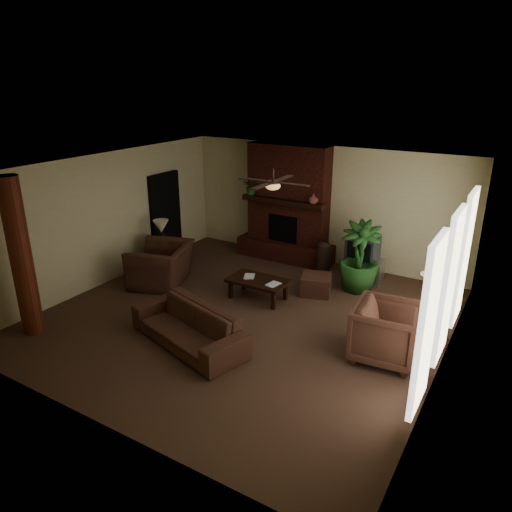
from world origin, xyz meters
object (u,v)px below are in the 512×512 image
Objects in this scene: armchair_left at (161,258)px; armchair_right at (387,330)px; coffee_table at (258,282)px; lamp_right at (430,286)px; tv_stand at (363,270)px; ottoman at (316,285)px; side_table_left at (163,258)px; lamp_left at (161,229)px; side_table_right at (422,324)px; floor_vase at (323,256)px; log_column at (21,258)px; sofa at (188,320)px; floor_plant at (358,271)px.

armchair_right is (5.10, -0.46, -0.06)m from armchair_left.
coffee_table is 1.85× the size of lamp_right.
coffee_table is at bearing -128.90° from tv_stand.
ottoman is 3.70m from side_table_left.
lamp_left reaches higher than ottoman.
lamp_right is at bearing 25.16° from side_table_right.
ottoman is at bearing -73.92° from floor_vase.
lamp_left reaches higher than side_table_right.
tv_stand reaches higher than ottoman.
lamp_left reaches higher than coffee_table.
log_column is 4.31× the size of lamp_right.
sofa is 1.88× the size of coffee_table.
sofa is at bearing -146.66° from side_table_right.
log_column reaches higher than sofa.
floor_vase is (0.60, 1.91, 0.06)m from coffee_table.
coffee_table is 2.01m from floor_vase.
floor_plant is (0.67, 0.63, 0.22)m from ottoman.
side_table_left is at bearing -159.63° from tv_stand.
tv_stand is at bearing 62.96° from ottoman.
floor_plant reaches higher than ottoman.
armchair_right is at bearing -60.90° from floor_plant.
ottoman is at bearing 9.38° from lamp_left.
lamp_left is at bearing 178.56° from side_table_right.
armchair_left is at bearing -51.00° from lamp_left.
lamp_left reaches higher than tv_stand.
tv_stand is 4.66m from lamp_left.
floor_vase is 1.18× the size of lamp_left.
side_table_right is at bearing 75.14° from armchair_left.
armchair_right reaches higher than floor_plant.
sofa is 4.10× the size of side_table_left.
tv_stand is 2.59m from side_table_right.
armchair_right is 1.89× the size of side_table_left.
side_table_left is (-3.65, -0.59, 0.08)m from ottoman.
floor_vase is 1.40× the size of side_table_right.
floor_vase is 1.07m from floor_plant.
floor_plant is 2.72× the size of side_table_right.
armchair_left is 2.42× the size of side_table_left.
ottoman is 1.32m from tv_stand.
coffee_table is 3.33m from lamp_right.
lamp_left is 6.00m from lamp_right.
tv_stand is 0.58m from floor_plant.
log_column is 3.02m from sofa.
floor_vase is at bearing 56.67° from log_column.
sofa is at bearing -113.63° from tv_stand.
armchair_left is (0.54, 2.81, -0.82)m from log_column.
lamp_right reaches higher than side_table_right.
coffee_table is 2.53m from tv_stand.
armchair_left is 0.89× the size of floor_plant.
armchair_right reaches higher than tv_stand.
coffee_table reaches higher than ottoman.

